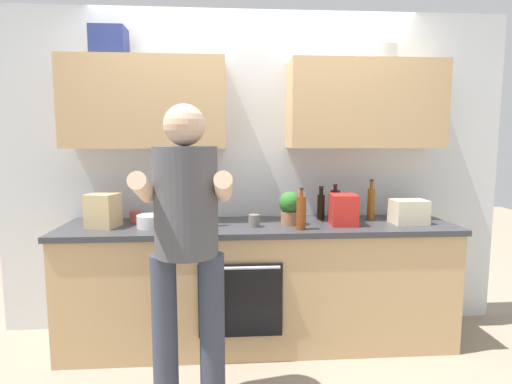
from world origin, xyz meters
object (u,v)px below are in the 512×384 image
object	(u,v)px
grocery_bag_bread	(103,211)
grocery_bag_crisps	(343,210)
person_standing	(187,234)
bottle_oil	(214,213)
bottle_soy	(321,206)
bottle_wine	(335,204)
cup_stoneware	(254,221)
bottle_vinegar	(301,212)
cup_ceramic	(135,217)
bottle_syrup	(371,203)
mixing_bowl	(152,221)
bottle_juice	(180,218)
grocery_bag_rice	(409,212)
potted_herb	(290,207)

from	to	relation	value
grocery_bag_bread	grocery_bag_crisps	size ratio (longest dim) A/B	1.07
grocery_bag_bread	grocery_bag_crisps	xyz separation A→B (m)	(1.71, -0.04, -0.01)
person_standing	bottle_oil	xyz separation A→B (m)	(0.12, 0.72, -0.01)
bottle_soy	bottle_wine	world-z (taller)	bottle_wine
cup_stoneware	grocery_bag_bread	xyz separation A→B (m)	(-1.06, 0.06, 0.08)
bottle_vinegar	cup_stoneware	world-z (taller)	bottle_vinegar
bottle_soy	cup_ceramic	world-z (taller)	bottle_soy
bottle_oil	grocery_bag_crisps	world-z (taller)	bottle_oil
bottle_syrup	grocery_bag_crisps	size ratio (longest dim) A/B	1.40
mixing_bowl	bottle_vinegar	bearing A→B (deg)	-8.07
bottle_vinegar	person_standing	bearing A→B (deg)	-142.25
person_standing	bottle_juice	distance (m)	0.57
bottle_oil	grocery_bag_rice	xyz separation A→B (m)	(1.43, 0.00, -0.01)
bottle_soy	mixing_bowl	bearing A→B (deg)	-170.56
bottle_vinegar	grocery_bag_rice	bearing A→B (deg)	10.88
grocery_bag_rice	bottle_vinegar	bearing A→B (deg)	-169.12
cup_stoneware	grocery_bag_crisps	size ratio (longest dim) A/B	0.39
bottle_syrup	mixing_bowl	bearing A→B (deg)	-173.98
bottle_wine	grocery_bag_bread	world-z (taller)	bottle_wine
potted_herb	grocery_bag_rice	distance (m)	0.88
mixing_bowl	potted_herb	xyz separation A→B (m)	(0.98, 0.03, 0.09)
cup_ceramic	bottle_vinegar	bearing A→B (deg)	-16.26
bottle_juice	bottle_vinegar	xyz separation A→B (m)	(0.82, -0.00, 0.03)
bottle_vinegar	mixing_bowl	world-z (taller)	bottle_vinegar
bottle_oil	potted_herb	distance (m)	0.55
grocery_bag_bread	bottle_soy	bearing A→B (deg)	6.26
bottle_syrup	bottle_wine	size ratio (longest dim) A/B	1.15
bottle_wine	bottle_juice	bearing A→B (deg)	-162.23
mixing_bowl	grocery_bag_rice	bearing A→B (deg)	0.39
bottle_wine	cup_stoneware	size ratio (longest dim) A/B	3.11
person_standing	bottle_juice	xyz separation A→B (m)	(-0.09, 0.56, -0.02)
potted_herb	grocery_bag_crisps	distance (m)	0.39
bottle_syrup	cup_ceramic	size ratio (longest dim) A/B	3.60
person_standing	bottle_soy	bearing A→B (deg)	44.17
grocery_bag_crisps	cup_stoneware	bearing A→B (deg)	-177.73
bottle_soy	potted_herb	distance (m)	0.33
grocery_bag_rice	cup_ceramic	bearing A→B (deg)	174.69
person_standing	cup_stoneware	size ratio (longest dim) A/B	19.55
bottle_wine	bottle_soy	bearing A→B (deg)	-170.64
bottle_vinegar	bottle_wine	xyz separation A→B (m)	(0.33, 0.37, -0.00)
person_standing	grocery_bag_rice	distance (m)	1.71
cup_ceramic	grocery_bag_crisps	bearing A→B (deg)	-7.60
bottle_syrup	bottle_oil	bearing A→B (deg)	-172.39
cup_stoneware	mixing_bowl	world-z (taller)	mixing_bowl
person_standing	cup_stoneware	world-z (taller)	person_standing
cup_stoneware	bottle_wine	bearing A→B (deg)	21.57
bottle_syrup	potted_herb	size ratio (longest dim) A/B	1.28
bottle_juice	grocery_bag_crisps	size ratio (longest dim) A/B	1.03
person_standing	bottle_soy	distance (m)	1.31
bottle_vinegar	mixing_bowl	xyz separation A→B (m)	(-1.03, 0.15, -0.07)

